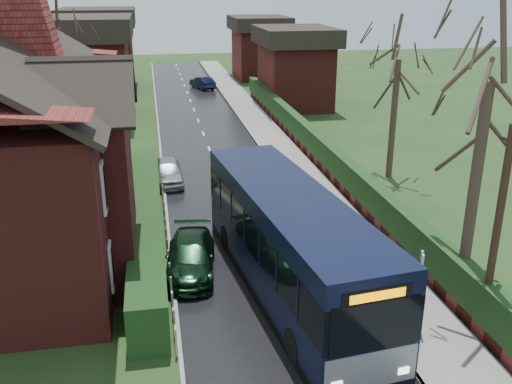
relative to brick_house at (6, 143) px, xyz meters
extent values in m
plane|color=#2F461E|center=(8.73, -4.78, -4.38)|extent=(140.00, 140.00, 0.00)
cube|color=black|center=(8.73, 5.22, -4.37)|extent=(6.00, 100.00, 0.02)
cube|color=slate|center=(12.98, 5.22, -4.31)|extent=(2.50, 100.00, 0.14)
cube|color=gray|center=(11.78, 5.22, -4.31)|extent=(0.12, 100.00, 0.14)
cube|color=gray|center=(5.68, 5.22, -4.33)|extent=(0.12, 100.00, 0.10)
cube|color=black|center=(4.83, 0.22, -3.58)|extent=(1.20, 16.00, 1.60)
cube|color=maroon|center=(14.53, 5.22, -4.08)|extent=(0.30, 50.00, 0.60)
cube|color=black|center=(14.53, 5.22, -3.18)|extent=(0.60, 50.00, 1.20)
cube|color=maroon|center=(-0.27, 0.22, -1.38)|extent=(8.00, 14.00, 6.00)
cube|color=maroon|center=(3.23, -2.78, -1.38)|extent=(2.50, 4.00, 6.00)
cube|color=brown|center=(0.73, 4.22, 4.82)|extent=(0.90, 1.40, 2.20)
cube|color=silver|center=(3.78, -4.78, -2.78)|extent=(0.08, 1.20, 1.60)
cube|color=black|center=(3.81, -4.78, -2.78)|extent=(0.03, 0.95, 1.35)
cube|color=silver|center=(3.78, -4.78, -0.18)|extent=(0.08, 1.20, 1.60)
cube|color=black|center=(3.81, -4.78, -0.18)|extent=(0.03, 0.95, 1.35)
cube|color=silver|center=(3.78, -0.78, -2.78)|extent=(0.08, 1.20, 1.60)
cube|color=black|center=(3.81, -0.78, -2.78)|extent=(0.03, 0.95, 1.35)
cube|color=silver|center=(3.78, -0.78, -0.18)|extent=(0.08, 1.20, 1.60)
cube|color=black|center=(3.81, -0.78, -0.18)|extent=(0.03, 0.95, 1.35)
cube|color=silver|center=(3.78, 3.22, -2.78)|extent=(0.08, 1.20, 1.60)
cube|color=black|center=(3.81, 3.22, -2.78)|extent=(0.03, 0.95, 1.35)
cube|color=silver|center=(3.78, 3.22, -0.18)|extent=(0.08, 1.20, 1.60)
cube|color=black|center=(3.81, 3.22, -0.18)|extent=(0.03, 0.95, 1.35)
cube|color=silver|center=(3.78, 5.72, -2.78)|extent=(0.08, 1.20, 1.60)
cube|color=black|center=(3.81, 5.72, -2.78)|extent=(0.03, 0.95, 1.35)
cube|color=silver|center=(3.78, 5.72, -0.18)|extent=(0.08, 1.20, 1.60)
cube|color=black|center=(3.81, 5.72, -0.18)|extent=(0.03, 0.95, 1.35)
cube|color=black|center=(9.53, -4.78, -3.41)|extent=(3.98, 11.78, 1.20)
cube|color=black|center=(9.53, -4.78, -2.18)|extent=(4.00, 11.78, 1.26)
cube|color=black|center=(9.53, -4.78, -1.20)|extent=(3.98, 11.78, 0.69)
cube|color=black|center=(9.53, -4.78, -4.19)|extent=(3.98, 11.78, 0.37)
cube|color=gray|center=(10.22, -10.46, -3.43)|extent=(2.52, 0.42, 1.05)
cube|color=black|center=(10.22, -10.49, -2.17)|extent=(2.35, 0.36, 1.36)
cube|color=black|center=(10.22, -10.49, -1.33)|extent=(1.83, 0.30, 0.37)
cube|color=#FF8C00|center=(10.23, -10.53, -1.33)|extent=(1.44, 0.21, 0.23)
cube|color=#FFF2CC|center=(11.14, -10.41, -3.64)|extent=(0.30, 0.08, 0.19)
cylinder|color=black|center=(8.80, -8.59, -3.87)|extent=(0.41, 1.04, 1.01)
cylinder|color=black|center=(11.15, -8.30, -3.87)|extent=(0.41, 1.04, 1.01)
cylinder|color=black|center=(7.92, -1.25, -3.87)|extent=(0.41, 1.04, 1.01)
cylinder|color=black|center=(10.27, -0.97, -3.87)|extent=(0.41, 1.04, 1.01)
imported|color=silver|center=(5.93, 7.22, -3.75)|extent=(1.58, 3.72, 1.26)
imported|color=black|center=(6.35, -2.85, -3.76)|extent=(2.24, 4.40, 1.22)
imported|color=black|center=(10.40, 35.16, -3.77)|extent=(2.44, 3.87, 1.20)
cylinder|color=slate|center=(12.73, -7.78, -3.06)|extent=(0.07, 0.07, 2.62)
cube|color=silver|center=(12.73, -7.78, -1.94)|extent=(0.19, 0.39, 0.30)
cube|color=silver|center=(12.73, -7.78, -2.31)|extent=(0.17, 0.35, 0.26)
cylinder|color=black|center=(14.50, -8.46, -1.14)|extent=(0.22, 0.22, 6.46)
cube|color=black|center=(14.50, -8.46, 1.63)|extent=(0.13, 0.83, 0.07)
cylinder|color=#3B2C23|center=(14.73, -6.74, -0.74)|extent=(0.35, 0.35, 7.27)
cylinder|color=#392B21|center=(17.73, 6.10, -1.25)|extent=(0.34, 0.34, 6.25)
cylinder|color=#35271F|center=(0.69, 12.18, -0.72)|extent=(0.33, 0.33, 7.31)
camera|label=1|loc=(5.33, -21.40, 5.50)|focal=40.00mm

